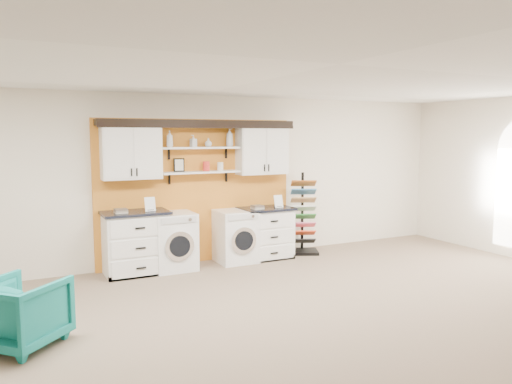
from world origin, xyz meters
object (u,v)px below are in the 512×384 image
washer (173,241)px  armchair (21,312)px  base_cabinet_right (266,233)px  base_cabinet_left (136,243)px  sample_rack (303,227)px  dryer (235,236)px

washer → armchair: (-2.25, -2.14, -0.11)m
base_cabinet_right → armchair: size_ratio=1.18×
washer → armchair: bearing=-136.5°
base_cabinet_left → washer: base_cabinet_left is taller
sample_rack → base_cabinet_right: bearing=-152.9°
dryer → armchair: dryer is taller
base_cabinet_left → sample_rack: 3.04m
base_cabinet_right → sample_rack: (0.78, 0.03, 0.04)m
base_cabinet_right → dryer: 0.58m
base_cabinet_right → dryer: bearing=-179.7°
base_cabinet_left → washer: (0.59, -0.00, -0.03)m
washer → dryer: washer is taller
armchair → dryer: bearing=-101.8°
sample_rack → armchair: bearing=-130.3°
base_cabinet_right → washer: (-1.67, -0.00, 0.01)m
base_cabinet_left → dryer: size_ratio=1.13×
base_cabinet_left → armchair: bearing=-127.8°
dryer → sample_rack: (1.36, 0.03, 0.04)m
dryer → armchair: 3.97m
washer → armchair: washer is taller
base_cabinet_left → dryer: 1.68m
washer → sample_rack: 2.45m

